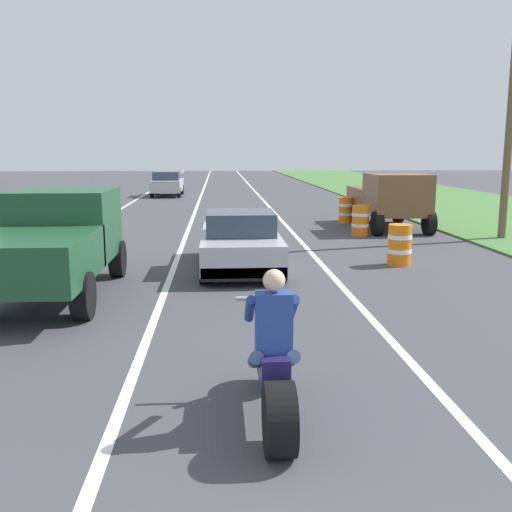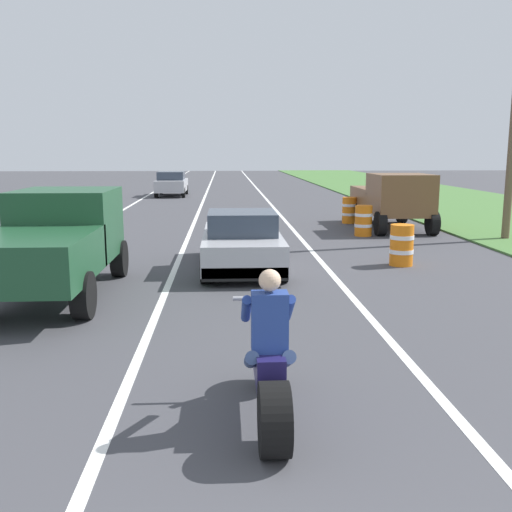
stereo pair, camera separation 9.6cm
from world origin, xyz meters
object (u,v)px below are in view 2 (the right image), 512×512
construction_barrel_nearest (402,245)px  construction_barrel_far (350,210)px  sports_car_silver (242,242)px  pickup_truck_right_shoulder_brown (392,198)px  distant_car_far_ahead (172,183)px  pickup_truck_left_lane_dark_green (55,239)px  motorcycle_with_rider (269,369)px  construction_barrel_mid (363,221)px

construction_barrel_nearest → construction_barrel_far: bearing=86.4°
sports_car_silver → construction_barrel_far: (4.40, 8.51, -0.13)m
construction_barrel_nearest → construction_barrel_far: size_ratio=1.00×
pickup_truck_right_shoulder_brown → distant_car_far_ahead: pickup_truck_right_shoulder_brown is taller
sports_car_silver → construction_barrel_far: size_ratio=4.30×
sports_car_silver → construction_barrel_far: bearing=62.6°
construction_barrel_nearest → distant_car_far_ahead: size_ratio=0.25×
pickup_truck_right_shoulder_brown → pickup_truck_left_lane_dark_green: bearing=-134.6°
sports_car_silver → pickup_truck_right_shoulder_brown: size_ratio=0.90×
motorcycle_with_rider → sports_car_silver: 8.02m
pickup_truck_right_shoulder_brown → construction_barrel_mid: 2.35m
construction_barrel_far → construction_barrel_mid: bearing=-94.6°
construction_barrel_far → motorcycle_with_rider: bearing=-104.8°
pickup_truck_left_lane_dark_green → construction_barrel_nearest: size_ratio=4.80×
construction_barrel_nearest → construction_barrel_mid: size_ratio=1.00×
construction_barrel_nearest → distant_car_far_ahead: (-7.53, 22.52, 0.27)m
motorcycle_with_rider → pickup_truck_right_shoulder_brown: (5.54, 14.89, 0.51)m
motorcycle_with_rider → construction_barrel_nearest: 9.03m
motorcycle_with_rider → distant_car_far_ahead: size_ratio=0.55×
sports_car_silver → pickup_truck_right_shoulder_brown: pickup_truck_right_shoulder_brown is taller
sports_car_silver → distant_car_far_ahead: distant_car_far_ahead is taller
pickup_truck_right_shoulder_brown → construction_barrel_nearest: bearing=-104.1°
construction_barrel_far → distant_car_far_ahead: size_ratio=0.25×
construction_barrel_mid → construction_barrel_far: size_ratio=1.00×
motorcycle_with_rider → construction_barrel_nearest: size_ratio=2.21×
pickup_truck_left_lane_dark_green → distant_car_far_ahead: pickup_truck_left_lane_dark_green is taller
pickup_truck_left_lane_dark_green → construction_barrel_far: pickup_truck_left_lane_dark_green is taller
pickup_truck_left_lane_dark_green → pickup_truck_right_shoulder_brown: (9.19, 9.33, 0.00)m
sports_car_silver → construction_barrel_mid: sports_car_silver is taller
pickup_truck_right_shoulder_brown → construction_barrel_far: size_ratio=4.80×
motorcycle_with_rider → construction_barrel_nearest: bearing=64.8°
construction_barrel_nearest → sports_car_silver: bearing=-177.8°
pickup_truck_left_lane_dark_green → construction_barrel_mid: 10.85m
construction_barrel_nearest → pickup_truck_left_lane_dark_green: bearing=-160.8°
pickup_truck_left_lane_dark_green → construction_barrel_nearest: 7.96m
motorcycle_with_rider → construction_barrel_nearest: motorcycle_with_rider is taller
distant_car_far_ahead → construction_barrel_nearest: bearing=-71.5°
construction_barrel_mid → distant_car_far_ahead: size_ratio=0.25×
pickup_truck_right_shoulder_brown → sports_car_silver: bearing=-129.1°
sports_car_silver → construction_barrel_nearest: (3.88, 0.15, -0.13)m
construction_barrel_mid → distant_car_far_ahead: 19.19m
construction_barrel_nearest → construction_barrel_far: 8.37m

